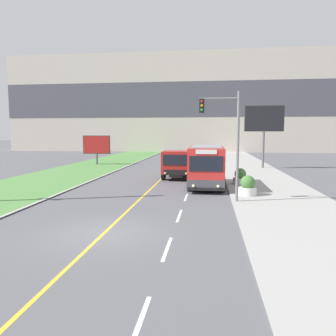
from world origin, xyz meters
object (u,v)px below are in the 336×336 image
object	(u,v)px
traffic_light_mast	(227,133)
planter_round_near	(248,186)
city_bus	(206,167)
billboard_small	(97,145)
billboard_large	(264,121)
planter_round_second	(240,177)
dump_truck	(178,164)

from	to	relation	value
traffic_light_mast	planter_round_near	size ratio (longest dim) A/B	5.04
city_bus	billboard_small	distance (m)	21.11
city_bus	planter_round_near	size ratio (longest dim) A/B	4.88
city_bus	billboard_large	xyz separation A→B (m)	(6.18, 13.64, 3.76)
city_bus	planter_round_second	distance (m)	3.04
billboard_large	planter_round_near	xyz separation A→B (m)	(-3.54, -16.74, -4.68)
dump_truck	billboard_small	xyz separation A→B (m)	(-11.46, 11.21, 1.21)
billboard_large	billboard_small	xyz separation A→B (m)	(-20.16, 2.16, -2.87)
city_bus	planter_round_near	bearing A→B (deg)	-49.63
planter_round_near	planter_round_second	distance (m)	4.43
planter_round_second	traffic_light_mast	bearing A→B (deg)	-102.23
city_bus	traffic_light_mast	distance (m)	5.80
billboard_large	planter_round_second	world-z (taller)	billboard_large
city_bus	planter_round_near	xyz separation A→B (m)	(2.64, -3.11, -0.92)
dump_truck	planter_round_second	distance (m)	6.09
billboard_large	planter_round_second	distance (m)	13.66
city_bus	billboard_small	size ratio (longest dim) A/B	1.67
traffic_light_mast	billboard_small	distance (m)	25.88
dump_truck	planter_round_near	bearing A→B (deg)	-56.07
city_bus	planter_round_second	size ratio (longest dim) A/B	4.96
billboard_small	planter_round_second	world-z (taller)	billboard_small
dump_truck	planter_round_near	size ratio (longest dim) A/B	5.40
dump_truck	planter_round_second	bearing A→B (deg)	-32.51
planter_round_near	city_bus	bearing A→B (deg)	130.37
traffic_light_mast	billboard_small	world-z (taller)	traffic_light_mast
dump_truck	traffic_light_mast	bearing A→B (deg)	-69.02
city_bus	planter_round_second	xyz separation A→B (m)	(2.58, 1.32, -0.93)
billboard_large	planter_round_second	xyz separation A→B (m)	(-3.60, -12.31, -4.69)
traffic_light_mast	city_bus	bearing A→B (deg)	103.06
billboard_large	planter_round_near	world-z (taller)	billboard_large
city_bus	dump_truck	distance (m)	5.24
dump_truck	city_bus	bearing A→B (deg)	-61.08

